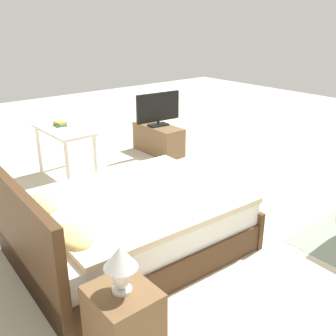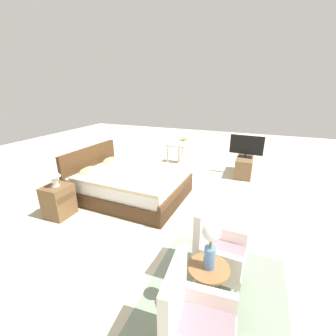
{
  "view_description": "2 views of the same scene",
  "coord_description": "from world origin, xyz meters",
  "px_view_note": "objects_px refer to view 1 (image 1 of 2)",
  "views": [
    {
      "loc": [
        -2.98,
        2.88,
        2.23
      ],
      "look_at": [
        0.18,
        0.27,
        0.63
      ],
      "focal_mm": 42.0,
      "sensor_mm": 36.0,
      "label": 1
    },
    {
      "loc": [
        -3.75,
        -1.29,
        2.17
      ],
      "look_at": [
        0.05,
        0.22,
        0.69
      ],
      "focal_mm": 24.0,
      "sensor_mm": 36.0,
      "label": 2
    }
  ],
  "objects_px": {
    "bed": "(126,225)",
    "table_lamp": "(121,262)",
    "tv_stand": "(158,139)",
    "tv_flatscreen": "(158,109)",
    "book_stack": "(60,124)",
    "nightstand": "(124,325)",
    "vanity_desk": "(64,136)"
  },
  "relations": [
    {
      "from": "table_lamp",
      "to": "tv_flatscreen",
      "type": "relative_size",
      "value": 0.4
    },
    {
      "from": "nightstand",
      "to": "table_lamp",
      "type": "distance_m",
      "value": 0.5
    },
    {
      "from": "table_lamp",
      "to": "tv_stand",
      "type": "distance_m",
      "value": 4.43
    },
    {
      "from": "bed",
      "to": "book_stack",
      "type": "bearing_deg",
      "value": -10.62
    },
    {
      "from": "table_lamp",
      "to": "bed",
      "type": "bearing_deg",
      "value": -34.59
    },
    {
      "from": "table_lamp",
      "to": "tv_stand",
      "type": "xyz_separation_m",
      "value": [
        3.3,
        -2.89,
        -0.55
      ]
    },
    {
      "from": "bed",
      "to": "nightstand",
      "type": "bearing_deg",
      "value": 145.43
    },
    {
      "from": "table_lamp",
      "to": "tv_flatscreen",
      "type": "xyz_separation_m",
      "value": [
        3.3,
        -2.89,
        -0.02
      ]
    },
    {
      "from": "nightstand",
      "to": "tv_flatscreen",
      "type": "bearing_deg",
      "value": -41.21
    },
    {
      "from": "tv_stand",
      "to": "book_stack",
      "type": "relative_size",
      "value": 4.49
    },
    {
      "from": "table_lamp",
      "to": "vanity_desk",
      "type": "relative_size",
      "value": 0.32
    },
    {
      "from": "nightstand",
      "to": "bed",
      "type": "bearing_deg",
      "value": -34.57
    },
    {
      "from": "bed",
      "to": "table_lamp",
      "type": "relative_size",
      "value": 6.64
    },
    {
      "from": "nightstand",
      "to": "table_lamp",
      "type": "relative_size",
      "value": 1.74
    },
    {
      "from": "tv_stand",
      "to": "tv_flatscreen",
      "type": "relative_size",
      "value": 1.17
    },
    {
      "from": "bed",
      "to": "tv_stand",
      "type": "xyz_separation_m",
      "value": [
        2.2,
        -2.13,
        -0.06
      ]
    },
    {
      "from": "table_lamp",
      "to": "tv_stand",
      "type": "height_order",
      "value": "table_lamp"
    },
    {
      "from": "table_lamp",
      "to": "book_stack",
      "type": "relative_size",
      "value": 1.54
    },
    {
      "from": "bed",
      "to": "tv_stand",
      "type": "distance_m",
      "value": 3.06
    },
    {
      "from": "tv_stand",
      "to": "book_stack",
      "type": "distance_m",
      "value": 1.79
    },
    {
      "from": "tv_flatscreen",
      "to": "book_stack",
      "type": "height_order",
      "value": "tv_flatscreen"
    },
    {
      "from": "vanity_desk",
      "to": "book_stack",
      "type": "relative_size",
      "value": 4.86
    },
    {
      "from": "table_lamp",
      "to": "book_stack",
      "type": "height_order",
      "value": "table_lamp"
    },
    {
      "from": "book_stack",
      "to": "vanity_desk",
      "type": "bearing_deg",
      "value": 171.68
    },
    {
      "from": "tv_stand",
      "to": "tv_flatscreen",
      "type": "bearing_deg",
      "value": -4.74
    },
    {
      "from": "tv_flatscreen",
      "to": "nightstand",
      "type": "bearing_deg",
      "value": 138.79
    },
    {
      "from": "book_stack",
      "to": "tv_stand",
      "type": "bearing_deg",
      "value": -93.35
    },
    {
      "from": "table_lamp",
      "to": "vanity_desk",
      "type": "distance_m",
      "value": 3.45
    },
    {
      "from": "vanity_desk",
      "to": "book_stack",
      "type": "bearing_deg",
      "value": -8.32
    },
    {
      "from": "bed",
      "to": "table_lamp",
      "type": "distance_m",
      "value": 1.43
    },
    {
      "from": "table_lamp",
      "to": "book_stack",
      "type": "xyz_separation_m",
      "value": [
        3.4,
        -1.19,
        -0.01
      ]
    },
    {
      "from": "bed",
      "to": "book_stack",
      "type": "distance_m",
      "value": 2.39
    }
  ]
}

